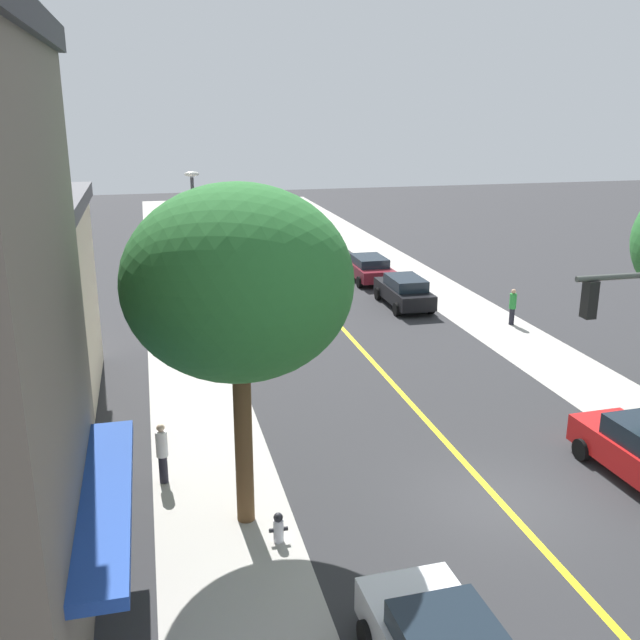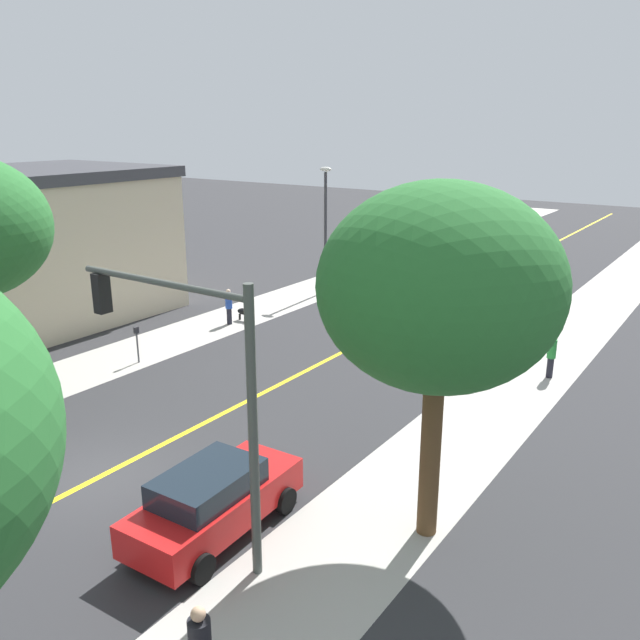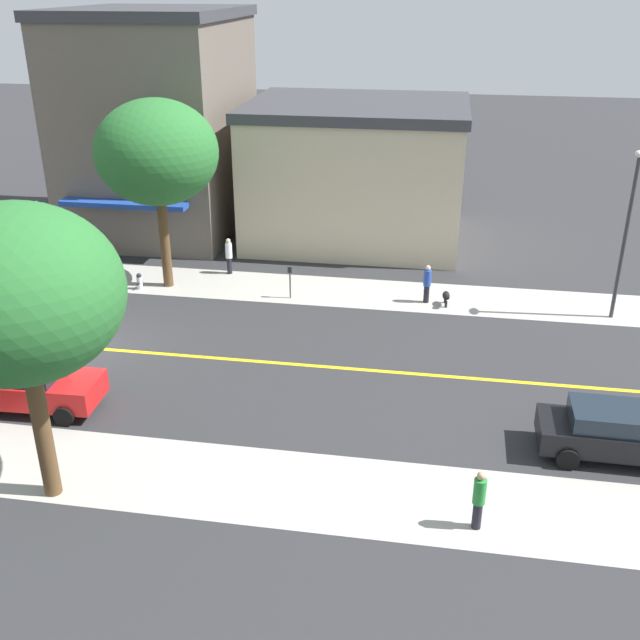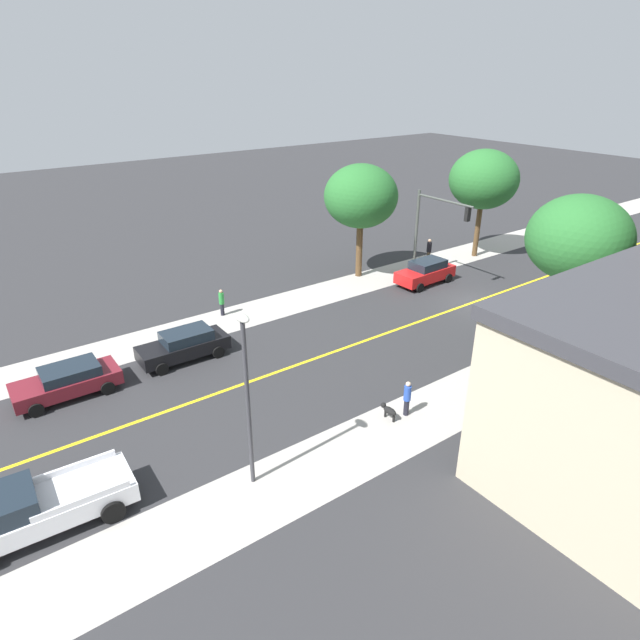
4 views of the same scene
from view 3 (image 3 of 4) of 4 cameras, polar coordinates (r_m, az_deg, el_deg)
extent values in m
plane|color=#2D2D30|center=(28.96, -17.28, -2.07)|extent=(140.00, 140.00, 0.00)
cube|color=#ADA8A0|center=(34.71, -12.42, 3.02)|extent=(3.35, 126.00, 0.01)
cube|color=yellow|center=(28.96, -17.28, -2.07)|extent=(0.20, 126.00, 0.00)
cube|color=#665B51|center=(41.08, -12.27, 14.21)|extent=(9.82, 8.20, 10.75)
cube|color=#38383D|center=(40.48, -13.04, 22.04)|extent=(10.12, 8.50, 0.50)
cube|color=#1E429E|center=(36.84, -14.87, 8.60)|extent=(0.90, 6.23, 0.24)
cube|color=beige|center=(39.00, 2.81, 10.97)|extent=(8.77, 10.65, 6.48)
cube|color=#38383D|center=(38.32, 2.92, 16.05)|extent=(9.07, 10.95, 0.50)
cylinder|color=brown|center=(33.30, -11.83, 5.84)|extent=(0.43, 0.43, 4.04)
ellipsoid|color=#286B2D|center=(32.27, -12.45, 12.48)|extent=(5.15, 5.15, 4.38)
cylinder|color=brown|center=(20.58, -20.55, -7.99)|extent=(0.46, 0.46, 3.88)
ellipsoid|color=#286B2D|center=(18.89, -22.27, 1.91)|extent=(5.08, 5.08, 4.32)
cylinder|color=silver|center=(33.78, -13.69, 2.78)|extent=(0.24, 0.24, 0.56)
sphere|color=#232328|center=(33.65, -13.75, 3.33)|extent=(0.22, 0.22, 0.22)
cylinder|color=#232328|center=(33.91, -13.59, 2.93)|extent=(0.10, 0.10, 0.10)
cylinder|color=#232328|center=(33.62, -13.80, 2.72)|extent=(0.10, 0.10, 0.10)
cylinder|color=#4C4C51|center=(31.77, -2.31, 2.69)|extent=(0.07, 0.07, 1.19)
cube|color=#2D2D33|center=(31.51, -2.33, 3.91)|extent=(0.12, 0.18, 0.26)
cube|color=black|center=(25.95, -21.20, 7.10)|extent=(0.26, 0.32, 0.90)
sphere|color=red|center=(25.87, -21.31, 7.73)|extent=(0.20, 0.20, 0.20)
sphere|color=yellow|center=(25.95, -21.20, 7.10)|extent=(0.20, 0.20, 0.20)
sphere|color=green|center=(26.03, -21.10, 6.47)|extent=(0.20, 0.20, 0.20)
cylinder|color=#38383D|center=(31.31, 22.36, 5.62)|extent=(0.16, 0.16, 6.48)
ellipsoid|color=silver|center=(30.47, 23.40, 11.64)|extent=(0.70, 0.36, 0.24)
cube|color=red|center=(25.37, -21.36, -4.88)|extent=(1.93, 4.52, 0.78)
cube|color=#19232D|center=(25.17, -22.04, -3.51)|extent=(1.64, 2.46, 0.56)
cylinder|color=black|center=(25.59, -17.42, -4.98)|extent=(0.24, 0.65, 0.64)
cylinder|color=black|center=(24.24, -19.06, -7.01)|extent=(0.24, 0.65, 0.64)
cylinder|color=black|center=(26.91, -23.16, -4.41)|extent=(0.24, 0.65, 0.64)
cube|color=black|center=(23.02, 22.11, -8.29)|extent=(1.81, 4.61, 0.71)
cube|color=#19232D|center=(22.66, 21.79, -6.95)|extent=(1.58, 2.50, 0.53)
cylinder|color=black|center=(23.64, 18.01, -7.70)|extent=(0.23, 0.64, 0.64)
cylinder|color=black|center=(22.19, 18.50, -10.10)|extent=(0.23, 0.64, 0.64)
cube|color=silver|center=(34.48, -23.17, 2.62)|extent=(2.02, 4.63, 0.74)
cylinder|color=black|center=(34.64, -20.18, 2.56)|extent=(0.24, 0.65, 0.64)
cylinder|color=black|center=(33.13, -21.59, 1.32)|extent=(0.24, 0.65, 0.64)
cylinder|color=black|center=(19.49, 11.98, -14.46)|extent=(0.24, 0.24, 0.77)
cylinder|color=#288C38|center=(19.04, 12.18, -12.74)|extent=(0.32, 0.32, 0.70)
sphere|color=tan|center=(18.77, 12.30, -11.63)|extent=(0.22, 0.22, 0.22)
cylinder|color=black|center=(31.73, 8.18, 2.00)|extent=(0.24, 0.24, 0.76)
cylinder|color=#284CB2|center=(31.46, 8.26, 3.22)|extent=(0.32, 0.32, 0.69)
sphere|color=beige|center=(31.30, 8.31, 3.99)|extent=(0.21, 0.21, 0.21)
cylinder|color=black|center=(34.81, -6.97, 4.17)|extent=(0.23, 0.23, 0.78)
cylinder|color=silver|center=(34.56, -7.04, 5.33)|extent=(0.31, 0.31, 0.71)
sphere|color=beige|center=(34.41, -7.08, 6.06)|extent=(0.22, 0.22, 0.22)
ellipsoid|color=black|center=(31.56, 9.67, 1.87)|extent=(0.72, 0.35, 0.31)
sphere|color=black|center=(31.17, 9.72, 1.75)|extent=(0.25, 0.25, 0.25)
cylinder|color=black|center=(31.45, 9.66, 1.20)|extent=(0.11, 0.11, 0.28)
cylinder|color=black|center=(31.90, 9.61, 1.55)|extent=(0.11, 0.11, 0.28)
camera|label=1|loc=(41.43, -33.12, 17.15)|focal=40.16mm
camera|label=2|loc=(23.92, -56.54, 5.20)|focal=36.63mm
camera|label=4|loc=(45.27, 30.55, 23.38)|focal=30.27mm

